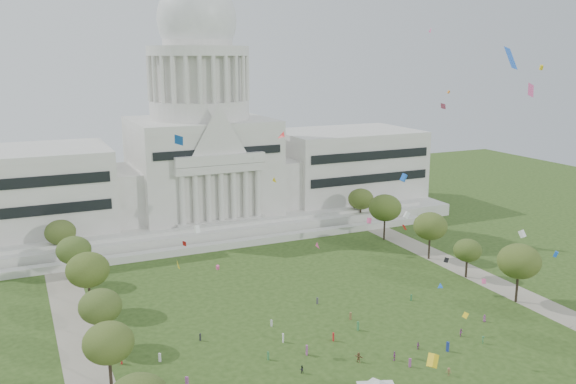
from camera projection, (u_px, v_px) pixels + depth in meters
name	position (u px, v px, depth m)	size (l,w,h in m)	color
ground	(397.00, 380.00, 104.51)	(400.00, 400.00, 0.00)	#2A4216
capitol	(202.00, 156.00, 200.43)	(160.00, 64.50, 91.30)	silver
path_left	(84.00, 359.00, 111.69)	(8.00, 160.00, 0.04)	gray
path_right	(489.00, 281.00, 150.58)	(8.00, 160.00, 0.04)	gray
row_tree_l_2	(108.00, 343.00, 99.76)	(8.42, 8.42, 11.97)	black
row_tree_r_2	(519.00, 261.00, 135.76)	(9.55, 9.55, 13.58)	black
row_tree_l_3	(100.00, 306.00, 114.95)	(8.12, 8.12, 11.55)	black
row_tree_r_3	(468.00, 250.00, 151.56)	(7.01, 7.01, 9.98)	black
row_tree_l_4	(88.00, 270.00, 131.11)	(9.29, 9.29, 13.21)	black
row_tree_r_4	(430.00, 226.00, 165.02)	(9.19, 9.19, 13.06)	black
row_tree_l_5	(74.00, 250.00, 147.37)	(8.33, 8.33, 11.85)	black
row_tree_r_5	(385.00, 208.00, 182.25)	(9.82, 9.82, 13.96)	black
row_tree_l_6	(60.00, 232.00, 162.82)	(8.19, 8.19, 11.64)	black
row_tree_r_6	(361.00, 199.00, 199.48)	(8.42, 8.42, 11.97)	black
person_0	(484.00, 318.00, 127.44)	(0.77, 0.50, 1.57)	#994C8C
person_2	(461.00, 332.00, 120.88)	(0.76, 0.47, 1.57)	#994C8C
person_3	(449.00, 372.00, 105.92)	(0.97, 0.50, 1.50)	olive
person_4	(394.00, 356.00, 111.19)	(1.05, 0.57, 1.79)	#994C8C
person_5	(359.00, 357.00, 110.56)	(1.78, 0.70, 1.92)	olive
person_8	(302.00, 369.00, 106.79)	(0.73, 0.45, 1.49)	#26262B
person_9	(483.00, 340.00, 117.74)	(1.01, 0.52, 1.56)	#33723F
person_10	(418.00, 346.00, 115.49)	(0.87, 0.48, 1.49)	#994C8C
distant_crowd	(297.00, 358.00, 110.57)	(65.35, 41.39, 1.93)	silver
kite_swarm	(411.00, 222.00, 106.27)	(84.64, 97.02, 55.94)	orange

